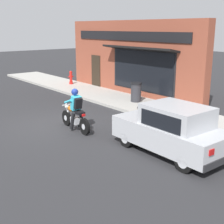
{
  "coord_description": "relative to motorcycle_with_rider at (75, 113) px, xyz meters",
  "views": [
    {
      "loc": [
        -5.79,
        -10.81,
        3.82
      ],
      "look_at": [
        0.84,
        -2.64,
        0.95
      ],
      "focal_mm": 50.0,
      "sensor_mm": 36.0,
      "label": 1
    }
  ],
  "objects": [
    {
      "name": "storefront_building",
      "position": [
        5.95,
        3.52,
        1.43
      ],
      "size": [
        1.25,
        10.49,
        4.2
      ],
      "color": "brown",
      "rests_on": "ground"
    },
    {
      "name": "motorcycle_with_rider",
      "position": [
        0.0,
        0.0,
        0.0
      ],
      "size": [
        0.58,
        2.02,
        1.62
      ],
      "color": "black",
      "rests_on": "ground"
    },
    {
      "name": "car_hatchback",
      "position": [
        1.06,
        -3.81,
        0.09
      ],
      "size": [
        1.7,
        3.8,
        1.57
      ],
      "color": "black",
      "rests_on": "ground"
    },
    {
      "name": "sidewalk_curb",
      "position": [
        4.42,
        4.08,
        -0.61
      ],
      "size": [
        2.6,
        22.0,
        0.14
      ],
      "primitive_type": "cube",
      "color": "#ADAAA3",
      "rests_on": "ground"
    },
    {
      "name": "trash_bin",
      "position": [
        4.65,
        1.57,
        -0.04
      ],
      "size": [
        0.56,
        0.56,
        0.98
      ],
      "color": "#2D2D33",
      "rests_on": "sidewalk_curb"
    },
    {
      "name": "fire_hydrant",
      "position": [
        4.78,
        8.03,
        -0.11
      ],
      "size": [
        0.36,
        0.24,
        0.88
      ],
      "color": "red",
      "rests_on": "sidewalk_curb"
    },
    {
      "name": "ground_plane",
      "position": [
        -0.31,
        1.08,
        -0.68
      ],
      "size": [
        80.0,
        80.0,
        0.0
      ],
      "primitive_type": "plane",
      "color": "#2B2B2D"
    }
  ]
}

